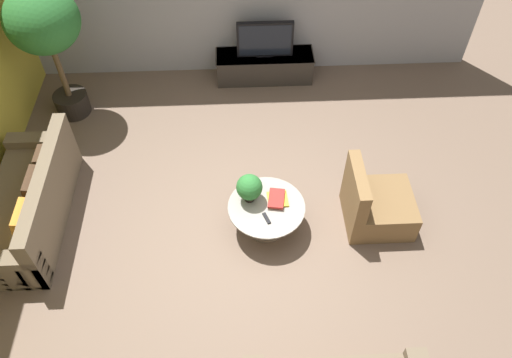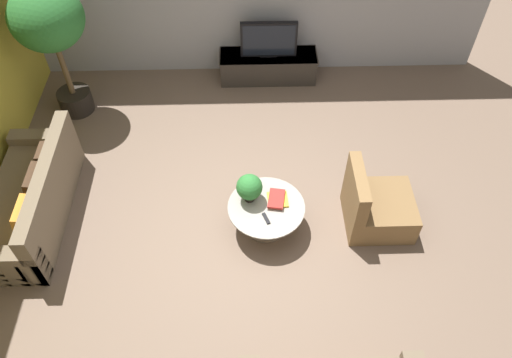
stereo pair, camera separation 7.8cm
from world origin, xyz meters
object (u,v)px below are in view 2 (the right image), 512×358
(media_console, at_px, (268,66))
(television, at_px, (268,40))
(couch_by_wall, at_px, (32,201))
(potted_plant_tabletop, at_px, (249,187))
(potted_palm_tall, at_px, (49,26))
(armchair_wicker, at_px, (375,207))
(coffee_table, at_px, (266,213))

(media_console, relative_size, television, 1.78)
(television, relative_size, couch_by_wall, 0.43)
(media_console, distance_m, potted_plant_tabletop, 2.87)
(couch_by_wall, bearing_deg, potted_palm_tall, 177.69)
(couch_by_wall, bearing_deg, television, 131.88)
(armchair_wicker, bearing_deg, coffee_table, 92.30)
(television, bearing_deg, coffee_table, -92.96)
(media_console, xyz_separation_m, couch_by_wall, (-3.00, -2.69, 0.06))
(media_console, bearing_deg, potted_plant_tabletop, -97.03)
(couch_by_wall, bearing_deg, media_console, 131.90)
(coffee_table, relative_size, potted_plant_tabletop, 2.46)
(coffee_table, distance_m, potted_plant_tabletop, 0.40)
(television, distance_m, potted_plant_tabletop, 2.84)
(couch_by_wall, relative_size, potted_plant_tabletop, 5.41)
(television, relative_size, armchair_wicker, 1.00)
(couch_by_wall, distance_m, potted_palm_tall, 2.31)
(potted_plant_tabletop, bearing_deg, media_console, 82.97)
(television, height_order, coffee_table, television)
(media_console, distance_m, couch_by_wall, 4.03)
(couch_by_wall, bearing_deg, coffee_table, 84.98)
(potted_plant_tabletop, bearing_deg, television, 82.97)
(media_console, bearing_deg, armchair_wicker, -67.86)
(coffee_table, height_order, armchair_wicker, armchair_wicker)
(coffee_table, relative_size, couch_by_wall, 0.45)
(television, bearing_deg, media_console, 90.00)
(media_console, distance_m, coffee_table, 2.94)
(armchair_wicker, xyz_separation_m, potted_palm_tall, (-4.09, 2.20, 1.15))
(television, xyz_separation_m, potted_palm_tall, (-2.92, -0.68, 0.71))
(media_console, height_order, armchair_wicker, armchair_wicker)
(media_console, height_order, couch_by_wall, couch_by_wall)
(media_console, relative_size, couch_by_wall, 0.76)
(media_console, relative_size, armchair_wicker, 1.78)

